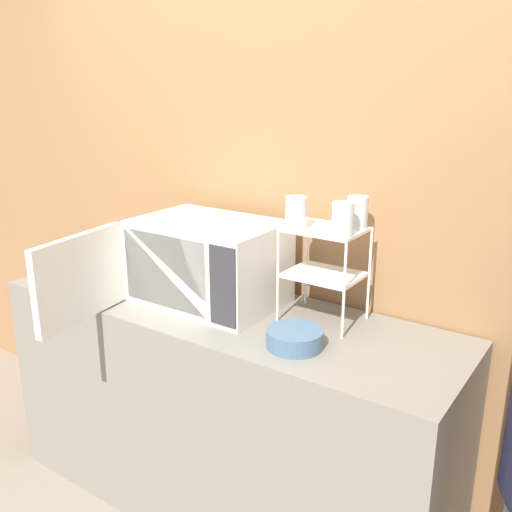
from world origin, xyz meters
name	(u,v)px	position (x,y,z in m)	size (l,w,h in m)	color
wall_back	(267,203)	(0.00, 0.64, 1.30)	(8.00, 0.06, 2.60)	#9E7047
counter	(222,410)	(0.00, 0.30, 0.47)	(1.94, 0.60, 0.93)	gray
microwave	(202,263)	(-0.09, 0.31, 1.10)	(0.60, 0.84, 0.34)	silver
dish_rack	(325,255)	(0.39, 0.43, 1.19)	(0.28, 0.22, 0.36)	white
glass_front_left	(296,212)	(0.31, 0.37, 1.35)	(0.08, 0.08, 0.11)	silver
glass_back_right	(357,212)	(0.48, 0.50, 1.35)	(0.08, 0.08, 0.11)	silver
glass_front_right	(343,219)	(0.49, 0.37, 1.35)	(0.08, 0.08, 0.11)	silver
bowl	(295,339)	(0.42, 0.17, 0.97)	(0.19, 0.19, 0.06)	slate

